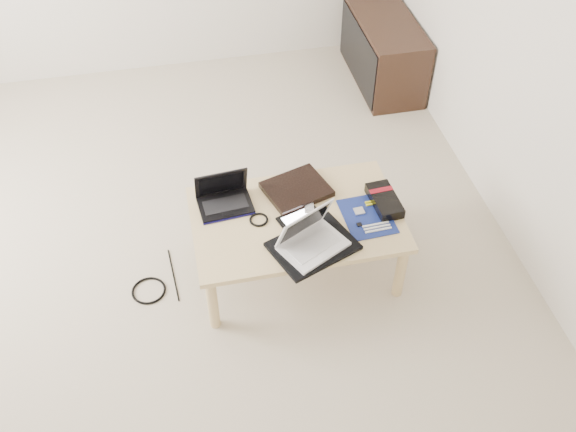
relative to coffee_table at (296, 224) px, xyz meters
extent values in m
plane|color=beige|center=(-0.73, 0.27, -0.35)|extent=(4.00, 4.00, 0.00)
cube|color=beige|center=(1.32, 0.27, 0.95)|extent=(0.10, 4.00, 2.60)
cube|color=tan|center=(0.00, 0.00, 0.03)|extent=(1.10, 0.70, 0.03)
cylinder|color=tan|center=(-0.50, -0.30, -0.17)|extent=(0.06, 0.06, 0.37)
cylinder|color=tan|center=(0.50, -0.30, -0.17)|extent=(0.06, 0.06, 0.37)
cylinder|color=tan|center=(-0.50, 0.30, -0.17)|extent=(0.06, 0.06, 0.37)
cylinder|color=tan|center=(0.50, 0.30, -0.17)|extent=(0.06, 0.06, 0.37)
cube|color=#321C14|center=(1.05, 1.72, -0.10)|extent=(0.40, 0.90, 0.50)
cube|color=black|center=(0.85, 1.72, -0.10)|extent=(0.02, 0.86, 0.44)
cube|color=black|center=(0.04, 0.19, 0.06)|extent=(0.40, 0.36, 0.03)
cube|color=black|center=(-0.35, 0.16, 0.06)|extent=(0.30, 0.22, 0.02)
cube|color=black|center=(-0.35, 0.15, 0.07)|extent=(0.24, 0.13, 0.00)
cube|color=black|center=(-0.35, 0.08, 0.07)|extent=(0.06, 0.03, 0.00)
cube|color=black|center=(-0.36, 0.23, 0.16)|extent=(0.29, 0.09, 0.19)
cube|color=black|center=(-0.36, 0.22, 0.16)|extent=(0.24, 0.07, 0.15)
cube|color=#0D0B40|center=(-0.35, 0.06, 0.05)|extent=(0.28, 0.04, 0.01)
cube|color=black|center=(0.02, -0.04, 0.05)|extent=(0.27, 0.23, 0.01)
cube|color=white|center=(0.02, -0.04, 0.06)|extent=(0.22, 0.19, 0.00)
cube|color=silver|center=(0.09, 0.11, 0.06)|extent=(0.09, 0.23, 0.02)
cube|color=#A7A6AC|center=(0.09, 0.11, 0.07)|extent=(0.07, 0.19, 0.00)
cube|color=black|center=(0.04, -0.22, 0.06)|extent=(0.48, 0.42, 0.02)
cube|color=white|center=(0.03, -0.24, 0.08)|extent=(0.38, 0.34, 0.02)
cube|color=white|center=(0.03, -0.24, 0.09)|extent=(0.28, 0.23, 0.00)
cube|color=white|center=(0.07, -0.31, 0.09)|extent=(0.08, 0.06, 0.00)
cube|color=white|center=(0.00, -0.18, 0.18)|extent=(0.32, 0.22, 0.20)
cube|color=black|center=(0.00, -0.18, 0.18)|extent=(0.27, 0.18, 0.16)
cube|color=#0D1656|center=(0.36, -0.07, 0.05)|extent=(0.26, 0.32, 0.01)
cube|color=silver|center=(0.33, -0.03, 0.06)|extent=(0.05, 0.05, 0.01)
cube|color=yellow|center=(0.43, 0.02, 0.06)|extent=(0.10, 0.01, 0.01)
cube|color=yellow|center=(0.43, 0.00, 0.06)|extent=(0.10, 0.01, 0.01)
cube|color=silver|center=(0.39, -0.14, 0.06)|extent=(0.14, 0.02, 0.01)
cube|color=silver|center=(0.39, -0.17, 0.06)|extent=(0.14, 0.02, 0.01)
cube|color=silver|center=(0.39, -0.19, 0.06)|extent=(0.14, 0.02, 0.01)
cube|color=black|center=(0.30, -0.13, 0.06)|extent=(0.03, 0.03, 0.01)
cube|color=black|center=(0.48, 0.00, 0.08)|extent=(0.15, 0.27, 0.06)
cube|color=maroon|center=(0.48, 0.05, 0.10)|extent=(0.13, 0.04, 0.00)
torus|color=black|center=(-0.20, 0.02, 0.05)|extent=(0.13, 0.13, 0.01)
torus|color=black|center=(-0.83, -0.01, -0.34)|extent=(0.24, 0.24, 0.01)
cylinder|color=black|center=(-0.69, 0.08, -0.35)|extent=(0.04, 0.38, 0.01)
camera|label=1|loc=(-0.53, -2.30, 2.45)|focal=40.00mm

